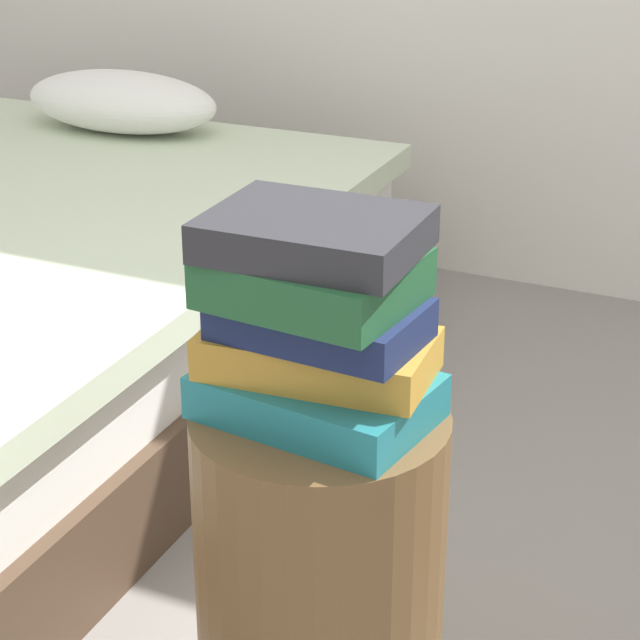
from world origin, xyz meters
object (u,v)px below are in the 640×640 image
object	(u,v)px
side_table	(320,602)
book_ochre	(318,353)
book_navy	(320,318)
book_charcoal	(314,234)
book_teal	(318,395)
book_forest	(313,278)

from	to	relation	value
side_table	book_ochre	size ratio (longest dim) A/B	2.00
book_navy	book_charcoal	xyz separation A→B (m)	(-0.01, -0.00, 0.11)
book_teal	book_navy	xyz separation A→B (m)	(0.00, -0.00, 0.11)
side_table	book_ochre	distance (m)	0.37
book_navy	side_table	bearing A→B (deg)	-56.13
book_teal	book_forest	size ratio (longest dim) A/B	1.19
book_charcoal	book_forest	bearing A→B (deg)	-85.75
book_ochre	book_navy	size ratio (longest dim) A/B	1.14
book_navy	book_charcoal	bearing A→B (deg)	-145.85
book_charcoal	book_teal	bearing A→B (deg)	61.26
book_teal	book_navy	size ratio (longest dim) A/B	1.14
book_teal	book_charcoal	world-z (taller)	book_charcoal
book_navy	book_charcoal	size ratio (longest dim) A/B	1.00
book_forest	book_navy	bearing A→B (deg)	64.04
book_navy	book_forest	xyz separation A→B (m)	(-0.01, -0.01, 0.06)
book_teal	book_navy	bearing A→B (deg)	-20.09
book_charcoal	book_navy	bearing A→B (deg)	28.98
book_ochre	book_navy	bearing A→B (deg)	-52.06
side_table	book_forest	size ratio (longest dim) A/B	2.40
book_navy	book_forest	size ratio (longest dim) A/B	1.05
book_forest	side_table	bearing A→B (deg)	41.25
side_table	book_ochre	world-z (taller)	book_ochre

